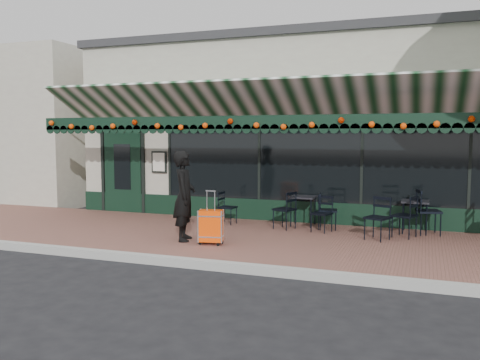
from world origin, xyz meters
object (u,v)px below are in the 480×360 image
(chair_a_front, at_px, (377,218))
(chair_b_left, at_px, (284,210))
(cafe_table_b, at_px, (303,199))
(chair_a_right, at_px, (429,212))
(chair_b_front, at_px, (322,214))
(chair_solo, at_px, (228,208))
(chair_b_right, at_px, (328,211))
(cafe_table_a, at_px, (415,204))
(suitcase, at_px, (211,227))
(chair_a_left, at_px, (404,216))
(woman, at_px, (184,196))

(chair_a_front, xyz_separation_m, chair_b_left, (-2.01, 0.51, -0.01))
(cafe_table_b, height_order, chair_a_right, chair_a_right)
(chair_b_front, relative_size, chair_solo, 1.03)
(chair_a_front, height_order, chair_b_front, chair_a_front)
(chair_a_front, height_order, chair_b_right, chair_a_front)
(cafe_table_a, xyz_separation_m, chair_a_front, (-0.67, -1.01, -0.18))
(suitcase, distance_m, chair_a_front, 3.25)
(chair_b_front, bearing_deg, cafe_table_b, 148.93)
(chair_a_left, xyz_separation_m, chair_b_right, (-1.59, 0.35, -0.03))
(suitcase, relative_size, chair_b_front, 1.31)
(suitcase, xyz_separation_m, chair_b_left, (0.88, 2.00, 0.08))
(cafe_table_a, distance_m, cafe_table_b, 2.39)
(suitcase, xyz_separation_m, chair_b_right, (1.78, 2.29, 0.06))
(cafe_table_a, bearing_deg, chair_solo, -175.03)
(chair_a_left, bearing_deg, chair_a_right, 157.44)
(suitcase, xyz_separation_m, cafe_table_b, (1.17, 2.53, 0.26))
(woman, distance_m, cafe_table_b, 2.98)
(suitcase, relative_size, chair_b_right, 1.26)
(suitcase, bearing_deg, chair_a_right, 19.61)
(cafe_table_a, distance_m, chair_a_right, 0.31)
(chair_a_left, distance_m, chair_solo, 3.89)
(chair_a_front, bearing_deg, chair_b_front, -176.30)
(suitcase, distance_m, chair_a_right, 4.52)
(cafe_table_b, bearing_deg, chair_a_right, -2.36)
(cafe_table_b, height_order, chair_solo, chair_solo)
(chair_a_right, height_order, chair_b_front, chair_a_right)
(chair_b_front, height_order, chair_solo, chair_b_front)
(suitcase, height_order, chair_a_front, suitcase)
(suitcase, xyz_separation_m, chair_a_front, (2.88, 1.49, 0.09))
(chair_solo, bearing_deg, chair_b_left, -92.17)
(suitcase, height_order, chair_b_front, suitcase)
(cafe_table_a, relative_size, chair_a_front, 0.80)
(woman, distance_m, chair_solo, 2.05)
(cafe_table_b, height_order, chair_a_front, chair_a_front)
(cafe_table_b, bearing_deg, chair_b_right, -21.10)
(woman, relative_size, suitcase, 1.72)
(woman, height_order, chair_b_left, woman)
(cafe_table_a, xyz_separation_m, chair_b_front, (-1.85, -0.59, -0.22))
(chair_b_right, height_order, chair_solo, chair_b_right)
(woman, height_order, chair_a_right, woman)
(cafe_table_b, xyz_separation_m, chair_b_right, (0.61, -0.23, -0.20))
(chair_a_left, relative_size, chair_a_front, 1.00)
(cafe_table_b, relative_size, chair_b_right, 0.83)
(cafe_table_b, distance_m, chair_a_front, 2.01)
(chair_a_front, bearing_deg, chair_b_left, -170.93)
(chair_a_front, bearing_deg, chair_solo, -167.60)
(chair_b_right, bearing_deg, chair_a_front, -135.59)
(chair_b_right, bearing_deg, cafe_table_b, 59.09)
(chair_b_front, bearing_deg, chair_b_left, -168.67)
(woman, xyz_separation_m, cafe_table_b, (1.80, 2.36, -0.27))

